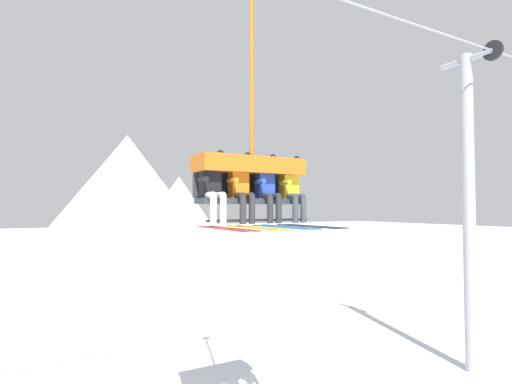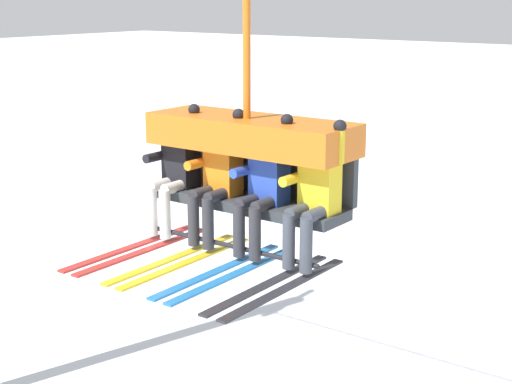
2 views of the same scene
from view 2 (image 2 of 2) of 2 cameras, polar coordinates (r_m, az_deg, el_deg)
chairlift_chair at (r=7.28m, az=-0.32°, el=3.68°), size 2.03×0.74×4.70m
skier_black at (r=7.69m, az=-6.06°, el=1.60°), size 0.48×1.70×1.34m
skier_orange at (r=7.35m, az=-2.97°, el=1.06°), size 0.48×1.70×1.34m
skier_blue at (r=7.03m, az=0.42°, el=0.46°), size 0.48×1.70×1.34m
skier_yellow at (r=6.73m, az=4.12°, el=-0.19°), size 0.48×1.70×1.34m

